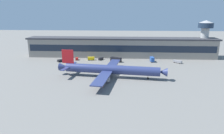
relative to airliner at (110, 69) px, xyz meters
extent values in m
plane|color=slate|center=(5.11, 2.90, -4.60)|extent=(600.00, 600.00, 0.00)
cube|color=gray|center=(5.11, 56.49, 2.76)|extent=(152.15, 15.38, 14.72)
cube|color=#38383D|center=(5.11, 56.49, 10.72)|extent=(155.20, 15.68, 1.20)
cube|color=#192333|center=(5.11, 48.75, 3.50)|extent=(149.11, 0.16, 5.30)
cylinder|color=navy|center=(0.93, -0.12, 0.02)|extent=(54.63, 11.69, 5.04)
cone|color=navy|center=(29.44, -3.65, 0.02)|extent=(5.09, 5.31, 4.79)
cone|color=navy|center=(-27.82, 3.45, 0.02)|extent=(6.06, 5.19, 4.54)
cube|color=red|center=(-25.08, 3.11, 6.57)|extent=(7.07, 1.36, 8.07)
cube|color=navy|center=(-23.90, 8.55, 0.77)|extent=(3.50, 9.30, 0.30)
cube|color=navy|center=(-25.26, -2.46, 0.77)|extent=(3.50, 9.30, 0.30)
cube|color=navy|center=(0.76, 14.78, -0.49)|extent=(8.96, 25.04, 0.50)
cube|color=navy|center=(-2.87, -14.52, -0.49)|extent=(8.96, 25.04, 0.50)
cylinder|color=#99999E|center=(1.31, 11.02, -2.27)|extent=(4.47, 3.26, 2.77)
cylinder|color=#99999E|center=(-1.42, -11.00, -2.27)|extent=(4.47, 3.26, 2.77)
cylinder|color=black|center=(21.46, -2.66, -4.05)|extent=(1.15, 0.63, 1.10)
cylinder|color=slate|center=(21.46, -2.66, -2.73)|extent=(0.24, 0.24, 2.09)
cylinder|color=black|center=(-1.49, 2.47, -4.05)|extent=(1.15, 0.63, 1.10)
cylinder|color=slate|center=(-1.49, 2.47, -2.73)|extent=(0.24, 0.24, 2.09)
cylinder|color=black|center=(-2.05, -2.03, -4.05)|extent=(1.15, 0.63, 1.10)
cylinder|color=slate|center=(-2.05, -2.03, -2.73)|extent=(0.24, 0.24, 2.09)
cylinder|color=#B7B7B2|center=(73.01, 59.57, 7.41)|extent=(6.21, 6.21, 24.01)
cylinder|color=#1E2D42|center=(73.01, 59.57, 21.42)|extent=(11.80, 11.80, 4.00)
cone|color=#A5A5A5|center=(73.01, 59.57, 24.42)|extent=(10.62, 10.62, 2.00)
cube|color=black|center=(-10.40, 43.07, -3.50)|extent=(3.72, 4.78, 1.50)
cube|color=black|center=(-10.96, 42.00, -3.20)|extent=(2.26, 2.17, 0.38)
cylinder|color=black|center=(-10.35, 41.31, -4.25)|extent=(0.59, 0.76, 0.70)
cylinder|color=black|center=(-11.87, 42.10, -4.25)|extent=(0.59, 0.76, 0.70)
cylinder|color=black|center=(-8.93, 44.05, -4.25)|extent=(0.59, 0.76, 0.70)
cylinder|color=black|center=(-10.45, 44.84, -4.25)|extent=(0.59, 0.76, 0.70)
cube|color=yellow|center=(-17.89, 41.79, -3.15)|extent=(5.52, 3.12, 2.20)
cube|color=black|center=(-16.48, 42.06, -2.71)|extent=(2.16, 2.32, 0.55)
cylinder|color=black|center=(-16.28, 43.10, -4.25)|extent=(0.74, 0.42, 0.70)
cylinder|color=black|center=(-15.91, 41.16, -4.25)|extent=(0.74, 0.42, 0.70)
cylinder|color=black|center=(-19.86, 42.43, -4.25)|extent=(0.74, 0.42, 0.70)
cylinder|color=black|center=(-19.49, 40.48, -4.25)|extent=(0.74, 0.42, 0.70)
cube|color=black|center=(-40.03, 35.24, -3.55)|extent=(5.09, 5.34, 1.40)
cube|color=black|center=(-39.17, 36.24, -3.27)|extent=(2.91, 2.83, 0.35)
cylinder|color=black|center=(-39.83, 37.28, -4.25)|extent=(0.68, 0.73, 0.70)
cylinder|color=black|center=(-38.05, 35.76, -4.25)|extent=(0.68, 0.73, 0.70)
cylinder|color=black|center=(-42.01, 34.72, -4.25)|extent=(0.68, 0.73, 0.70)
cylinder|color=black|center=(-40.23, 33.20, -4.25)|extent=(0.68, 0.73, 0.70)
cube|color=black|center=(1.68, 38.02, -2.75)|extent=(8.78, 6.18, 3.00)
cube|color=black|center=(-0.40, 39.03, -2.15)|extent=(3.77, 3.60, 0.75)
cylinder|color=black|center=(-1.52, 38.17, -4.25)|extent=(0.76, 0.58, 0.70)
cylinder|color=black|center=(-0.42, 40.44, -4.25)|extent=(0.76, 0.58, 0.70)
cylinder|color=black|center=(3.78, 35.61, -4.25)|extent=(0.76, 0.58, 0.70)
cylinder|color=black|center=(4.88, 37.88, -4.25)|extent=(0.76, 0.58, 0.70)
cube|color=#2651A5|center=(28.92, 39.58, -2.65)|extent=(2.91, 6.18, 3.20)
cube|color=black|center=(28.77, 41.23, -2.01)|extent=(2.38, 2.28, 0.80)
cylinder|color=black|center=(27.66, 41.58, -4.25)|extent=(0.36, 0.72, 0.70)
cylinder|color=black|center=(29.81, 41.77, -4.25)|extent=(0.36, 0.72, 0.70)
cylinder|color=black|center=(28.02, 37.40, -4.25)|extent=(0.36, 0.72, 0.70)
cylinder|color=black|center=(30.17, 37.58, -4.25)|extent=(0.36, 0.72, 0.70)
cube|color=gray|center=(47.28, 36.79, -3.45)|extent=(6.11, 5.75, 1.60)
cube|color=black|center=(45.96, 37.96, -3.13)|extent=(2.90, 2.86, 0.40)
cylinder|color=black|center=(45.01, 37.61, -4.25)|extent=(0.72, 0.69, 0.70)
cylinder|color=black|center=(46.21, 38.95, -4.25)|extent=(0.72, 0.69, 0.70)
cylinder|color=black|center=(48.35, 34.63, -4.25)|extent=(0.72, 0.69, 0.70)
cylinder|color=black|center=(49.55, 35.97, -4.25)|extent=(0.72, 0.69, 0.70)
cube|color=red|center=(-29.11, 41.64, -3.50)|extent=(2.56, 3.88, 1.50)
cube|color=black|center=(-29.27, 42.62, -3.20)|extent=(2.02, 1.54, 0.38)
cylinder|color=black|center=(-30.20, 42.74, -4.25)|extent=(0.41, 0.74, 0.70)
cylinder|color=black|center=(-28.43, 43.03, -4.25)|extent=(0.41, 0.74, 0.70)
cylinder|color=black|center=(-29.79, 40.25, -4.25)|extent=(0.41, 0.74, 0.70)
cylinder|color=black|center=(-28.02, 40.54, -4.25)|extent=(0.41, 0.74, 0.70)
cone|color=#F2590C|center=(-2.31, -16.54, -4.24)|extent=(0.57, 0.57, 0.72)
camera|label=1|loc=(8.47, -112.54, 31.91)|focal=32.85mm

